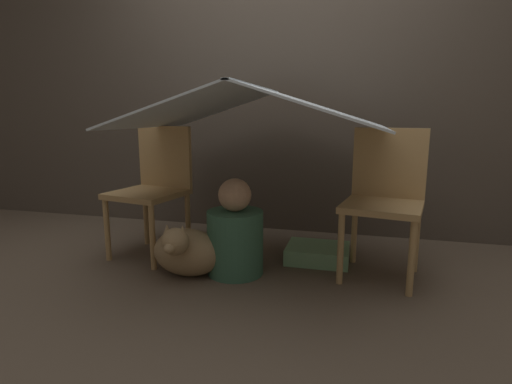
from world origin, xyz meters
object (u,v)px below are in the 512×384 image
chair_left (154,184)px  dog (186,251)px  chair_right (385,195)px  person_front (235,235)px

chair_left → dog: (0.37, -0.34, -0.32)m
chair_right → person_front: chair_right is taller
chair_right → dog: chair_right is taller
chair_left → chair_right: same height
dog → person_front: bearing=25.0°
person_front → dog: (-0.26, -0.12, -0.08)m
chair_right → person_front: (-0.85, -0.22, -0.25)m
dog → chair_left: bearing=137.7°
chair_left → chair_right: size_ratio=1.00×
chair_left → chair_right: (1.48, 0.00, 0.00)m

